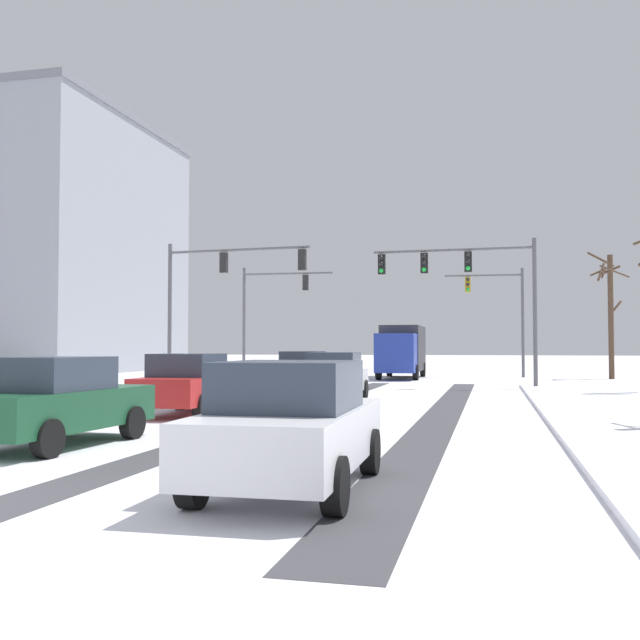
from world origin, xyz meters
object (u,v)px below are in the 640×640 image
at_px(car_black_lead, 303,371).
at_px(car_red_third, 189,384).
at_px(traffic_signal_near_right, 468,278).
at_px(traffic_signal_far_right, 502,304).
at_px(car_dark_green_fourth, 55,401).
at_px(car_silver_second, 335,376).
at_px(traffic_signal_near_left, 217,282).
at_px(bare_tree_sidewalk_far, 610,309).
at_px(car_white_fifth, 291,425).
at_px(traffic_signal_far_left, 268,303).
at_px(box_truck_delivery, 402,350).

bearing_deg(car_black_lead, car_red_third, -91.73).
bearing_deg(traffic_signal_near_right, car_black_lead, -152.49).
height_order(traffic_signal_far_right, car_dark_green_fourth, traffic_signal_far_right).
distance_m(traffic_signal_far_right, car_silver_second, 21.50).
relative_size(traffic_signal_near_left, car_red_third, 1.63).
distance_m(car_dark_green_fourth, bare_tree_sidewalk_far, 34.35).
height_order(car_red_third, car_white_fifth, same).
xyz_separation_m(traffic_signal_near_right, car_silver_second, (-4.12, -8.55, -4.01)).
xyz_separation_m(car_red_third, car_dark_green_fourth, (0.15, -6.23, 0.00)).
xyz_separation_m(traffic_signal_far_left, car_red_third, (4.90, -22.16, -3.57)).
xyz_separation_m(traffic_signal_near_left, car_dark_green_fourth, (4.14, -18.19, -3.86)).
xyz_separation_m(traffic_signal_near_left, car_white_fifth, (9.39, -20.97, -3.86)).
height_order(traffic_signal_near_left, car_black_lead, traffic_signal_near_left).
relative_size(car_silver_second, car_red_third, 1.00).
distance_m(car_dark_green_fourth, car_white_fifth, 5.94).
bearing_deg(car_black_lead, car_white_fifth, -75.55).
bearing_deg(bare_tree_sidewalk_far, car_silver_second, -121.04).
height_order(traffic_signal_near_right, car_black_lead, traffic_signal_near_right).
distance_m(traffic_signal_far_left, car_black_lead, 13.08).
distance_m(traffic_signal_near_right, car_white_fifth, 23.52).
bearing_deg(traffic_signal_near_left, car_white_fifth, -65.87).
relative_size(car_white_fifth, bare_tree_sidewalk_far, 0.57).
bearing_deg(traffic_signal_near_left, traffic_signal_near_right, 11.22).
bearing_deg(box_truck_delivery, traffic_signal_near_left, -121.27).
bearing_deg(traffic_signal_near_right, car_dark_green_fourth, -108.31).
xyz_separation_m(traffic_signal_far_right, car_silver_second, (-5.74, -20.42, -3.52)).
relative_size(traffic_signal_near_right, car_dark_green_fourth, 1.69).
xyz_separation_m(traffic_signal_far_right, bare_tree_sidewalk_far, (5.87, -1.12, -0.38)).
distance_m(traffic_signal_near_left, car_red_third, 13.19).
bearing_deg(car_black_lead, traffic_signal_far_right, 61.83).
bearing_deg(car_red_third, traffic_signal_near_left, 108.45).
xyz_separation_m(traffic_signal_near_left, box_truck_delivery, (6.85, 11.28, -3.04)).
xyz_separation_m(traffic_signal_far_left, car_silver_second, (7.67, -16.59, -3.57)).
xyz_separation_m(car_black_lead, car_red_third, (-0.32, -10.71, 0.00)).
xyz_separation_m(traffic_signal_near_right, car_dark_green_fourth, (-6.74, -20.35, -4.01)).
relative_size(traffic_signal_near_right, traffic_signal_far_right, 1.09).
bearing_deg(box_truck_delivery, car_white_fifth, -85.48).
height_order(car_black_lead, car_silver_second, same).
xyz_separation_m(traffic_signal_far_right, traffic_signal_near_left, (-12.50, -14.03, 0.34)).
xyz_separation_m(traffic_signal_near_right, traffic_signal_far_right, (1.63, 11.87, -0.49)).
bearing_deg(traffic_signal_near_left, traffic_signal_far_right, 48.29).
distance_m(traffic_signal_far_left, bare_tree_sidewalk_far, 19.48).
relative_size(car_white_fifth, box_truck_delivery, 0.56).
height_order(car_dark_green_fourth, car_white_fifth, same).
distance_m(traffic_signal_near_left, car_white_fifth, 23.30).
bearing_deg(car_white_fifth, car_silver_second, 100.24).
distance_m(traffic_signal_near_left, car_silver_second, 10.07).
bearing_deg(car_dark_green_fourth, car_red_third, 91.37).
bearing_deg(car_dark_green_fourth, bare_tree_sidewalk_far, 65.41).
bearing_deg(traffic_signal_far_right, car_black_lead, -118.17).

